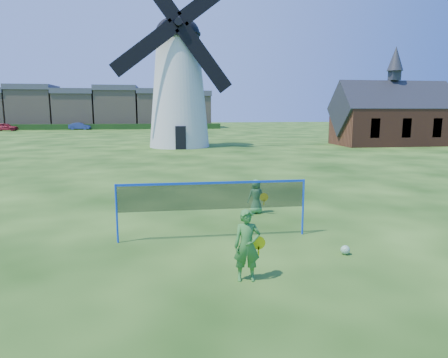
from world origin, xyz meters
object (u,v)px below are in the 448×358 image
at_px(chapel, 392,118).
at_px(car_right, 80,126).
at_px(player_boy, 256,196).
at_px(player_girl, 247,246).
at_px(badminton_net, 213,197).
at_px(car_left, 6,127).
at_px(windmill, 179,83).
at_px(play_ball, 345,250).

relative_size(chapel, car_right, 2.97).
bearing_deg(player_boy, player_girl, 62.02).
relative_size(badminton_net, car_left, 1.31).
bearing_deg(car_left, player_girl, -154.91).
bearing_deg(badminton_net, windmill, 89.80).
bearing_deg(play_ball, car_left, 115.79).
bearing_deg(windmill, player_boy, -86.33).
xyz_separation_m(play_ball, car_left, (-31.28, 64.73, 0.55)).
relative_size(windmill, player_girl, 11.51).
bearing_deg(player_girl, badminton_net, 102.26).
relative_size(windmill, badminton_net, 3.34).
xyz_separation_m(badminton_net, car_right, (-16.66, 65.75, -0.51)).
bearing_deg(car_right, badminton_net, -158.16).
bearing_deg(player_boy, chapel, -141.44).
xyz_separation_m(windmill, badminton_net, (-0.10, -27.99, -4.80)).
xyz_separation_m(chapel, car_right, (-37.85, 38.60, -2.07)).
bearing_deg(car_right, chapel, -127.93).
height_order(badminton_net, car_left, badminton_net).
height_order(badminton_net, car_right, badminton_net).
relative_size(player_girl, player_boy, 1.28).
xyz_separation_m(chapel, badminton_net, (-21.20, -27.15, -1.56)).
xyz_separation_m(windmill, player_girl, (0.26, -30.76, -5.20)).
relative_size(windmill, player_boy, 14.70).
xyz_separation_m(chapel, car_left, (-49.49, 35.91, -2.04)).
xyz_separation_m(chapel, play_ball, (-18.21, -28.82, -2.59)).
bearing_deg(car_left, player_boy, -152.08).
bearing_deg(windmill, player_girl, -89.51).
relative_size(windmill, car_right, 4.40).
distance_m(windmill, car_left, 45.43).
relative_size(chapel, badminton_net, 2.25).
relative_size(player_boy, car_left, 0.30).
bearing_deg(play_ball, chapel, 57.72).
distance_m(play_ball, car_right, 70.23).
height_order(player_boy, car_left, car_left).
bearing_deg(car_right, player_boy, -156.17).
bearing_deg(car_left, chapel, -124.40).
bearing_deg(car_left, badminton_net, -154.27).
height_order(chapel, player_boy, chapel).
bearing_deg(player_girl, chapel, 60.04).
bearing_deg(player_girl, player_boy, 80.12).
height_order(windmill, chapel, windmill).
relative_size(chapel, car_left, 2.94).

